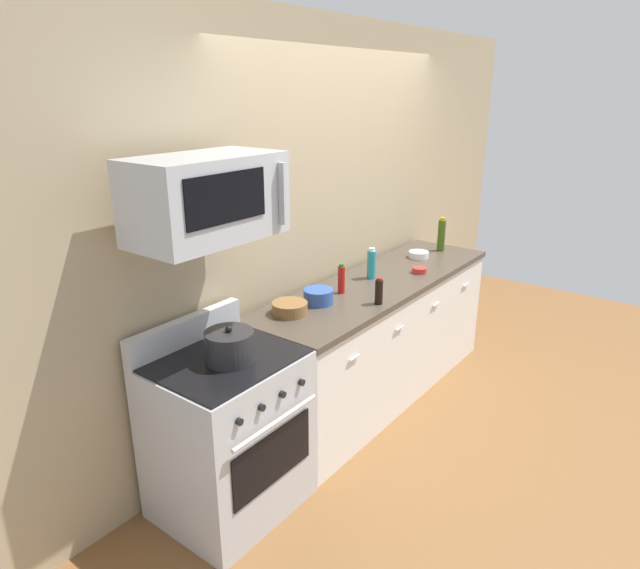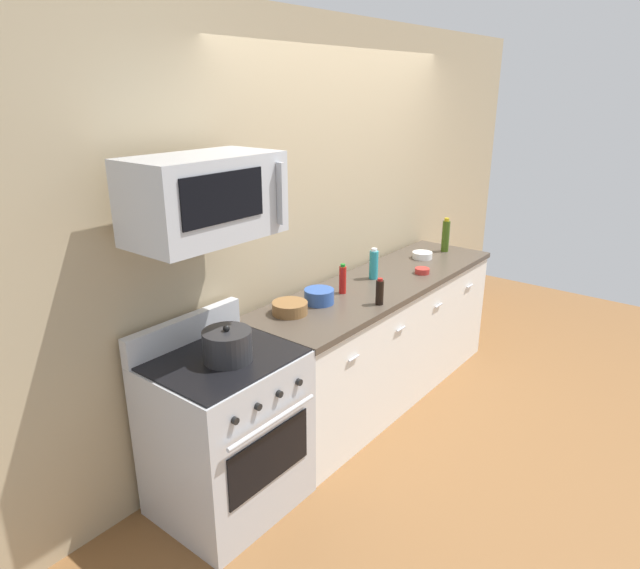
{
  "view_description": "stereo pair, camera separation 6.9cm",
  "coord_description": "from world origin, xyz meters",
  "px_view_note": "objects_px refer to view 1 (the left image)",
  "views": [
    {
      "loc": [
        -3.32,
        -1.97,
        2.25
      ],
      "look_at": [
        -0.79,
        -0.05,
        1.12
      ],
      "focal_mm": 31.49,
      "sensor_mm": 36.0,
      "label": 1
    },
    {
      "loc": [
        -3.28,
        -2.03,
        2.25
      ],
      "look_at": [
        -0.79,
        -0.05,
        1.12
      ],
      "focal_mm": 31.49,
      "sensor_mm": 36.0,
      "label": 2
    }
  ],
  "objects_px": {
    "bottle_olive_oil": "(441,235)",
    "bowl_blue_mixing": "(318,296)",
    "stockpot": "(230,346)",
    "bowl_white_ceramic": "(419,254)",
    "bottle_hot_sauce_red": "(341,279)",
    "bottle_soy_sauce_dark": "(379,292)",
    "bowl_wooden_salad": "(290,308)",
    "bottle_dish_soap": "(372,264)",
    "range_oven": "(228,432)",
    "bowl_red_small": "(419,270)",
    "microwave": "(207,198)"
  },
  "relations": [
    {
      "from": "bottle_olive_oil",
      "to": "stockpot",
      "type": "xyz_separation_m",
      "value": [
        -2.53,
        -0.05,
        -0.05
      ]
    },
    {
      "from": "bottle_dish_soap",
      "to": "bottle_soy_sauce_dark",
      "type": "xyz_separation_m",
      "value": [
        -0.41,
        -0.31,
        -0.02
      ]
    },
    {
      "from": "bowl_blue_mixing",
      "to": "stockpot",
      "type": "height_order",
      "value": "stockpot"
    },
    {
      "from": "bottle_dish_soap",
      "to": "stockpot",
      "type": "height_order",
      "value": "bottle_dish_soap"
    },
    {
      "from": "bowl_wooden_salad",
      "to": "bottle_hot_sauce_red",
      "type": "bearing_deg",
      "value": -4.58
    },
    {
      "from": "bottle_olive_oil",
      "to": "bowl_red_small",
      "type": "distance_m",
      "value": 0.68
    },
    {
      "from": "bottle_olive_oil",
      "to": "bowl_white_ceramic",
      "type": "relative_size",
      "value": 1.78
    },
    {
      "from": "bowl_red_small",
      "to": "stockpot",
      "type": "relative_size",
      "value": 0.43
    },
    {
      "from": "range_oven",
      "to": "bowl_red_small",
      "type": "xyz_separation_m",
      "value": [
        1.88,
        -0.15,
        0.47
      ]
    },
    {
      "from": "bottle_dish_soap",
      "to": "bowl_white_ceramic",
      "type": "bearing_deg",
      "value": -2.77
    },
    {
      "from": "bowl_white_ceramic",
      "to": "bowl_red_small",
      "type": "relative_size",
      "value": 1.48
    },
    {
      "from": "bottle_hot_sauce_red",
      "to": "bowl_white_ceramic",
      "type": "relative_size",
      "value": 1.28
    },
    {
      "from": "bottle_soy_sauce_dark",
      "to": "bowl_white_ceramic",
      "type": "xyz_separation_m",
      "value": [
        1.08,
        0.28,
        -0.06
      ]
    },
    {
      "from": "bottle_olive_oil",
      "to": "bottle_soy_sauce_dark",
      "type": "xyz_separation_m",
      "value": [
        -1.38,
        -0.23,
        -0.05
      ]
    },
    {
      "from": "bottle_soy_sauce_dark",
      "to": "microwave",
      "type": "bearing_deg",
      "value": 166.24
    },
    {
      "from": "bottle_dish_soap",
      "to": "bottle_olive_oil",
      "type": "relative_size",
      "value": 0.79
    },
    {
      "from": "bottle_hot_sauce_red",
      "to": "bowl_blue_mixing",
      "type": "xyz_separation_m",
      "value": [
        -0.24,
        0.01,
        -0.05
      ]
    },
    {
      "from": "microwave",
      "to": "stockpot",
      "type": "xyz_separation_m",
      "value": [
        -0.0,
        -0.1,
        -0.75
      ]
    },
    {
      "from": "bowl_blue_mixing",
      "to": "stockpot",
      "type": "xyz_separation_m",
      "value": [
        -0.92,
        -0.14,
        0.03
      ]
    },
    {
      "from": "bowl_wooden_salad",
      "to": "stockpot",
      "type": "height_order",
      "value": "stockpot"
    },
    {
      "from": "range_oven",
      "to": "bottle_hot_sauce_red",
      "type": "height_order",
      "value": "bottle_hot_sauce_red"
    },
    {
      "from": "microwave",
      "to": "bottle_hot_sauce_red",
      "type": "distance_m",
      "value": 1.37
    },
    {
      "from": "bowl_wooden_salad",
      "to": "bottle_dish_soap",
      "type": "bearing_deg",
      "value": -2.19
    },
    {
      "from": "bottle_hot_sauce_red",
      "to": "bowl_wooden_salad",
      "type": "height_order",
      "value": "bottle_hot_sauce_red"
    },
    {
      "from": "bowl_wooden_salad",
      "to": "stockpot",
      "type": "bearing_deg",
      "value": -166.05
    },
    {
      "from": "range_oven",
      "to": "bottle_dish_soap",
      "type": "bearing_deg",
      "value": 2.9
    },
    {
      "from": "bottle_olive_oil",
      "to": "bowl_wooden_salad",
      "type": "height_order",
      "value": "bottle_olive_oil"
    },
    {
      "from": "bowl_red_small",
      "to": "bowl_blue_mixing",
      "type": "distance_m",
      "value": 0.98
    },
    {
      "from": "bottle_olive_oil",
      "to": "bowl_blue_mixing",
      "type": "bearing_deg",
      "value": 177.02
    },
    {
      "from": "bottle_hot_sauce_red",
      "to": "bowl_red_small",
      "type": "bearing_deg",
      "value": -17.02
    },
    {
      "from": "bottle_soy_sauce_dark",
      "to": "bowl_wooden_salad",
      "type": "distance_m",
      "value": 0.59
    },
    {
      "from": "bottle_soy_sauce_dark",
      "to": "stockpot",
      "type": "distance_m",
      "value": 1.16
    },
    {
      "from": "bottle_olive_oil",
      "to": "bowl_blue_mixing",
      "type": "distance_m",
      "value": 1.61
    },
    {
      "from": "bowl_red_small",
      "to": "bowl_blue_mixing",
      "type": "relative_size",
      "value": 0.56
    },
    {
      "from": "bottle_soy_sauce_dark",
      "to": "bowl_white_ceramic",
      "type": "distance_m",
      "value": 1.12
    },
    {
      "from": "microwave",
      "to": "bowl_red_small",
      "type": "bearing_deg",
      "value": -5.78
    },
    {
      "from": "range_oven",
      "to": "bowl_blue_mixing",
      "type": "bearing_deg",
      "value": 5.09
    },
    {
      "from": "bowl_blue_mixing",
      "to": "bowl_wooden_salad",
      "type": "relative_size",
      "value": 0.88
    },
    {
      "from": "bottle_hot_sauce_red",
      "to": "microwave",
      "type": "bearing_deg",
      "value": -178.61
    },
    {
      "from": "bottle_dish_soap",
      "to": "range_oven",
      "type": "bearing_deg",
      "value": -177.1
    },
    {
      "from": "bottle_hot_sauce_red",
      "to": "stockpot",
      "type": "xyz_separation_m",
      "value": [
        -1.16,
        -0.13,
        -0.01
      ]
    },
    {
      "from": "bottle_soy_sauce_dark",
      "to": "bowl_blue_mixing",
      "type": "distance_m",
      "value": 0.39
    },
    {
      "from": "bottle_hot_sauce_red",
      "to": "range_oven",
      "type": "bearing_deg",
      "value": -176.41
    },
    {
      "from": "bottle_dish_soap",
      "to": "bowl_blue_mixing",
      "type": "bearing_deg",
      "value": 179.72
    },
    {
      "from": "bowl_red_small",
      "to": "bottle_hot_sauce_red",
      "type": "bearing_deg",
      "value": 162.98
    },
    {
      "from": "range_oven",
      "to": "bowl_wooden_salad",
      "type": "xyz_separation_m",
      "value": [
        0.67,
        0.11,
        0.49
      ]
    },
    {
      "from": "stockpot",
      "to": "bowl_white_ceramic",
      "type": "bearing_deg",
      "value": 2.56
    },
    {
      "from": "bottle_olive_oil",
      "to": "bowl_red_small",
      "type": "relative_size",
      "value": 2.64
    },
    {
      "from": "bowl_blue_mixing",
      "to": "bowl_white_ceramic",
      "type": "bearing_deg",
      "value": -1.56
    },
    {
      "from": "bottle_hot_sauce_red",
      "to": "bottle_soy_sauce_dark",
      "type": "distance_m",
      "value": 0.31
    }
  ]
}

